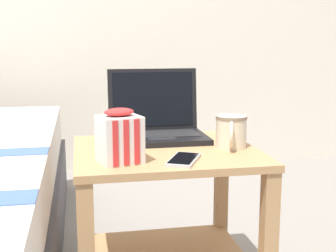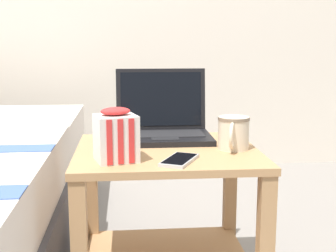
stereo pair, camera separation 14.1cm
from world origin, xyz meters
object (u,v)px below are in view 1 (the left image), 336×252
(laptop, at_px, (157,125))
(cell_phone, at_px, (184,160))
(snack_bag, at_px, (120,137))
(mug_front_left, at_px, (231,130))

(laptop, bearing_deg, cell_phone, -86.14)
(snack_bag, xyz_separation_m, cell_phone, (0.18, -0.03, -0.07))
(laptop, relative_size, cell_phone, 1.97)
(mug_front_left, height_order, cell_phone, mug_front_left)
(mug_front_left, relative_size, cell_phone, 0.86)
(laptop, distance_m, cell_phone, 0.33)
(mug_front_left, xyz_separation_m, cell_phone, (-0.18, -0.14, -0.05))
(laptop, xyz_separation_m, snack_bag, (-0.15, -0.30, 0.02))
(laptop, relative_size, snack_bag, 2.10)
(mug_front_left, height_order, snack_bag, snack_bag)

